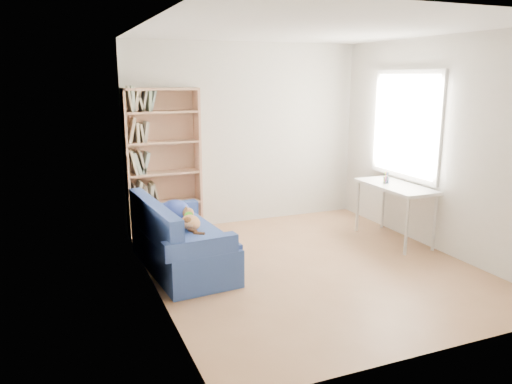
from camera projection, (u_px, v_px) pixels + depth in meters
ground at (309, 266)px, 5.73m from camera, size 4.00×4.00×0.00m
room_shell at (319, 122)px, 5.42m from camera, size 3.54×4.04×2.62m
sofa at (179, 242)px, 5.61m from camera, size 0.90×1.68×0.80m
bookshelf at (163, 169)px, 6.70m from camera, size 0.99×0.31×1.98m
desk at (395, 191)px, 6.48m from camera, size 0.53×1.15×0.75m
pen_cup at (386, 179)px, 6.55m from camera, size 0.08×0.08×0.16m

